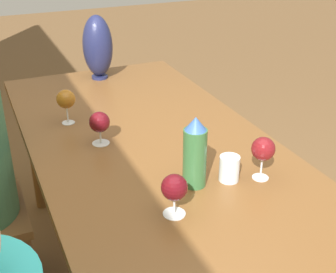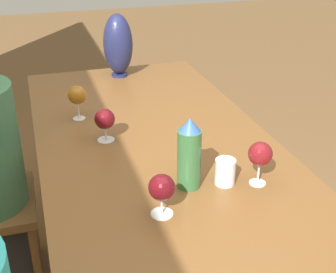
% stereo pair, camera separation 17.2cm
% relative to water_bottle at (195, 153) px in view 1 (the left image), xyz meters
% --- Properties ---
extents(dining_table, '(2.74, 0.94, 0.78)m').
position_rel_water_bottle_xyz_m(dining_table, '(-0.01, 0.01, -0.19)').
color(dining_table, brown).
rests_on(dining_table, ground_plane).
extents(water_bottle, '(0.08, 0.08, 0.25)m').
position_rel_water_bottle_xyz_m(water_bottle, '(0.00, 0.00, 0.00)').
color(water_bottle, '#336638').
rests_on(water_bottle, dining_table).
extents(water_tumbler, '(0.07, 0.07, 0.09)m').
position_rel_water_bottle_xyz_m(water_tumbler, '(-0.02, -0.12, -0.08)').
color(water_tumbler, silver).
rests_on(water_tumbler, dining_table).
extents(vase, '(0.16, 0.16, 0.35)m').
position_rel_water_bottle_xyz_m(vase, '(1.20, -0.01, 0.06)').
color(vase, '#1E234C').
rests_on(vase, dining_table).
extents(wine_glass_0, '(0.08, 0.08, 0.16)m').
position_rel_water_bottle_xyz_m(wine_glass_0, '(-0.06, -0.23, -0.01)').
color(wine_glass_0, silver).
rests_on(wine_glass_0, dining_table).
extents(wine_glass_2, '(0.08, 0.08, 0.16)m').
position_rel_water_bottle_xyz_m(wine_glass_2, '(0.68, 0.28, -0.01)').
color(wine_glass_2, silver).
rests_on(wine_glass_2, dining_table).
extents(wine_glass_3, '(0.08, 0.08, 0.14)m').
position_rel_water_bottle_xyz_m(wine_glass_3, '(0.43, 0.21, -0.03)').
color(wine_glass_3, silver).
rests_on(wine_glass_3, dining_table).
extents(wine_glass_4, '(0.08, 0.08, 0.14)m').
position_rel_water_bottle_xyz_m(wine_glass_4, '(-0.13, 0.13, -0.03)').
color(wine_glass_4, silver).
rests_on(wine_glass_4, dining_table).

